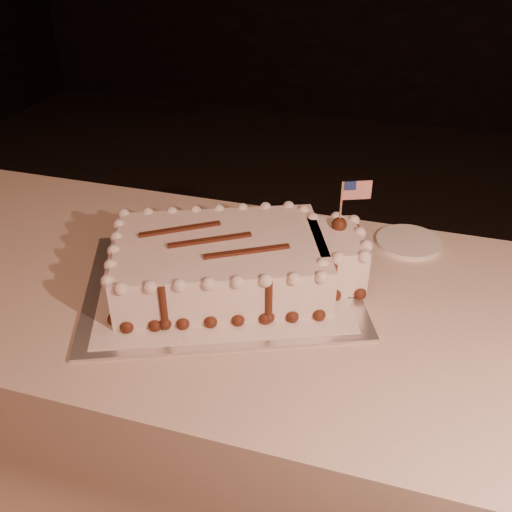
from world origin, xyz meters
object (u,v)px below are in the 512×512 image
(cake_board, at_px, (222,284))
(side_plate, at_px, (409,242))
(sheet_cake, at_px, (235,261))
(banquet_table, at_px, (329,429))

(cake_board, distance_m, side_plate, 0.49)
(cake_board, xyz_separation_m, side_plate, (0.39, 0.30, 0.00))
(sheet_cake, xyz_separation_m, side_plate, (0.36, 0.29, -0.06))
(sheet_cake, relative_size, side_plate, 3.66)
(sheet_cake, height_order, side_plate, sheet_cake)
(side_plate, bearing_deg, banquet_table, -110.72)
(banquet_table, bearing_deg, side_plate, 69.28)
(banquet_table, relative_size, sheet_cake, 4.08)
(cake_board, bearing_deg, side_plate, 15.35)
(banquet_table, relative_size, cake_board, 4.04)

